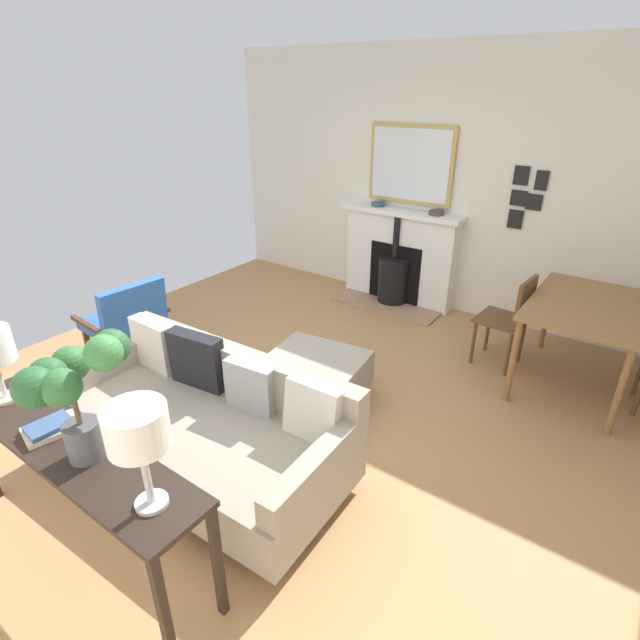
% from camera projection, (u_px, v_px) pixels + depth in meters
% --- Properties ---
extents(ground_plane, '(5.36, 5.28, 0.01)m').
position_uv_depth(ground_plane, '(279.00, 410.00, 3.87)').
color(ground_plane, '#A87A4C').
extents(wall_left, '(0.12, 5.28, 2.70)m').
position_uv_depth(wall_left, '(437.00, 183.00, 5.24)').
color(wall_left, silver).
rests_on(wall_left, ground).
extents(fireplace, '(0.61, 1.38, 1.07)m').
position_uv_depth(fireplace, '(398.00, 262.00, 5.62)').
color(fireplace, '#9E7A5B').
rests_on(fireplace, ground).
extents(mirror_over_mantel, '(0.04, 0.97, 0.81)m').
position_uv_depth(mirror_over_mantel, '(411.00, 165.00, 5.24)').
color(mirror_over_mantel, tan).
extents(mantel_bowl_near, '(0.16, 0.16, 0.04)m').
position_uv_depth(mantel_bowl_near, '(378.00, 204.00, 5.54)').
color(mantel_bowl_near, '#334C56').
rests_on(mantel_bowl_near, fireplace).
extents(mantel_bowl_far, '(0.16, 0.16, 0.04)m').
position_uv_depth(mantel_bowl_far, '(436.00, 213.00, 5.17)').
color(mantel_bowl_far, '#47382D').
rests_on(mantel_bowl_far, fireplace).
extents(sofa, '(1.01, 2.01, 0.80)m').
position_uv_depth(sofa, '(205.00, 422.00, 3.20)').
color(sofa, '#B2B2B7').
rests_on(sofa, ground).
extents(ottoman, '(0.76, 0.82, 0.38)m').
position_uv_depth(ottoman, '(315.00, 374.00, 3.91)').
color(ottoman, '#B2B2B7').
rests_on(ottoman, ground).
extents(armchair_accent, '(0.72, 0.63, 0.78)m').
position_uv_depth(armchair_accent, '(127.00, 317.00, 4.41)').
color(armchair_accent, '#4C3321').
rests_on(armchair_accent, ground).
extents(console_table, '(0.36, 1.73, 0.72)m').
position_uv_depth(console_table, '(73.00, 457.00, 2.45)').
color(console_table, black).
rests_on(console_table, ground).
extents(table_lamp_far_end, '(0.25, 0.25, 0.49)m').
position_uv_depth(table_lamp_far_end, '(138.00, 432.00, 1.90)').
color(table_lamp_far_end, '#B2B2B7').
rests_on(table_lamp_far_end, console_table).
extents(potted_plant, '(0.52, 0.51, 0.68)m').
position_uv_depth(potted_plant, '(72.00, 381.00, 2.15)').
color(potted_plant, '#4C4C51').
rests_on(potted_plant, console_table).
extents(book_stack, '(0.29, 0.24, 0.06)m').
position_uv_depth(book_stack, '(51.00, 428.00, 2.49)').
color(book_stack, beige).
rests_on(book_stack, console_table).
extents(dining_table, '(1.19, 0.83, 0.75)m').
position_uv_depth(dining_table, '(587.00, 314.00, 3.90)').
color(dining_table, olive).
rests_on(dining_table, ground).
extents(dining_chair_near_fireplace, '(0.43, 0.43, 0.85)m').
position_uv_depth(dining_chair_near_fireplace, '(512.00, 315.00, 4.26)').
color(dining_chair_near_fireplace, brown).
rests_on(dining_chair_near_fireplace, ground).
extents(photo_gallery_row, '(0.02, 0.31, 0.59)m').
position_uv_depth(photo_gallery_row, '(525.00, 196.00, 4.69)').
color(photo_gallery_row, black).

